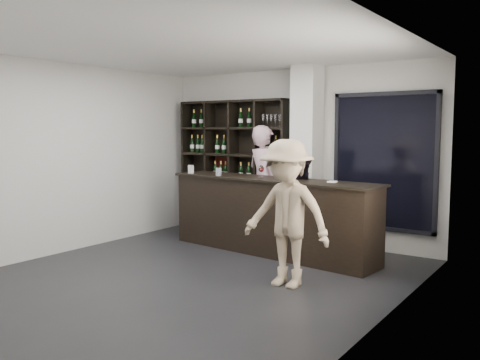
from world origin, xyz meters
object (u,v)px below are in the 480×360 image
Objects in this scene: taster_black at (299,205)px; customer at (287,213)px; tasting_counter at (271,216)px; taster_pink at (264,183)px; wine_shelf at (234,168)px.

taster_black is 1.57m from customer.
customer is (1.01, -1.29, 0.31)m from tasting_counter.
taster_pink is at bearing 129.75° from customer.
wine_shelf is at bearing 152.17° from tasting_counter.
customer is at bearing 151.16° from taster_pink.
tasting_counter is 0.47m from taster_black.
taster_pink is at bearing -12.20° from taster_black.
customer is at bearing 129.51° from taster_black.
wine_shelf is 0.69× the size of tasting_counter.
taster_black is at bearing 173.58° from taster_pink.
taster_pink is at bearing -12.68° from wine_shelf.
tasting_counter is 0.99m from taster_pink.
wine_shelf is at bearing 10.17° from taster_pink.
taster_black is at bearing 26.82° from tasting_counter.
customer is (0.60, -1.45, 0.12)m from taster_black.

